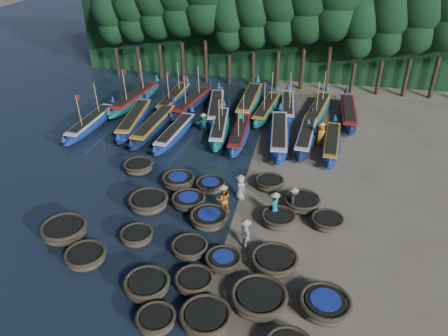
% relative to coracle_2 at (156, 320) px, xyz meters
% --- Properties ---
extents(ground, '(120.00, 120.00, 0.00)m').
position_rel_coracle_2_xyz_m(ground, '(1.64, 8.99, -0.37)').
color(ground, gray).
rests_on(ground, ground).
extents(foliage_wall, '(40.00, 3.00, 10.00)m').
position_rel_coracle_2_xyz_m(foliage_wall, '(1.64, 32.49, 4.63)').
color(foliage_wall, black).
rests_on(foliage_wall, ground).
extents(coracle_2, '(1.94, 1.94, 0.65)m').
position_rel_coracle_2_xyz_m(coracle_2, '(0.00, 0.00, 0.00)').
color(coracle_2, '#4B412F').
rests_on(coracle_2, ground).
extents(coracle_3, '(2.29, 2.29, 0.72)m').
position_rel_coracle_2_xyz_m(coracle_3, '(1.92, 0.48, 0.04)').
color(coracle_3, '#4B412F').
rests_on(coracle_3, ground).
extents(coracle_5, '(2.26, 2.26, 0.70)m').
position_rel_coracle_2_xyz_m(coracle_5, '(-4.49, 2.82, 0.03)').
color(coracle_5, '#4B412F').
rests_on(coracle_5, ground).
extents(coracle_6, '(2.52, 2.52, 0.74)m').
position_rel_coracle_2_xyz_m(coracle_6, '(-0.99, 1.66, 0.05)').
color(coracle_6, '#4B412F').
rests_on(coracle_6, ground).
extents(coracle_7, '(1.85, 1.85, 0.70)m').
position_rel_coracle_2_xyz_m(coracle_7, '(0.95, 2.31, 0.03)').
color(coracle_7, '#4B412F').
rests_on(coracle_7, ground).
extents(coracle_8, '(2.74, 2.74, 0.81)m').
position_rel_coracle_2_xyz_m(coracle_8, '(3.87, 1.87, 0.09)').
color(coracle_8, '#4B412F').
rests_on(coracle_8, ground).
extents(coracle_9, '(2.51, 2.51, 0.80)m').
position_rel_coracle_2_xyz_m(coracle_9, '(6.57, 2.10, 0.09)').
color(coracle_9, '#4B412F').
rests_on(coracle_9, ground).
extents(coracle_10, '(2.65, 2.65, 0.85)m').
position_rel_coracle_2_xyz_m(coracle_10, '(-6.42, 4.31, 0.11)').
color(coracle_10, '#4B412F').
rests_on(coracle_10, ground).
extents(coracle_11, '(1.87, 1.87, 0.65)m').
position_rel_coracle_2_xyz_m(coracle_11, '(-2.72, 4.78, 0.00)').
color(coracle_11, '#4B412F').
rests_on(coracle_11, ground).
extents(coracle_12, '(1.81, 1.81, 0.64)m').
position_rel_coracle_2_xyz_m(coracle_12, '(0.12, 4.47, -0.01)').
color(coracle_12, '#4B412F').
rests_on(coracle_12, ground).
extents(coracle_13, '(1.96, 1.96, 0.65)m').
position_rel_coracle_2_xyz_m(coracle_13, '(1.91, 3.93, 0.00)').
color(coracle_13, '#4B412F').
rests_on(coracle_13, ground).
extents(coracle_14, '(2.58, 2.58, 0.77)m').
position_rel_coracle_2_xyz_m(coracle_14, '(4.26, 4.28, 0.07)').
color(coracle_14, '#4B412F').
rests_on(coracle_14, ground).
extents(coracle_15, '(2.43, 2.43, 0.84)m').
position_rel_coracle_2_xyz_m(coracle_15, '(-3.13, 7.55, 0.11)').
color(coracle_15, '#4B412F').
rests_on(coracle_15, ground).
extents(coracle_16, '(1.95, 1.95, 0.69)m').
position_rel_coracle_2_xyz_m(coracle_16, '(-1.03, 8.29, 0.02)').
color(coracle_16, '#4B412F').
rests_on(coracle_16, ground).
extents(coracle_17, '(2.24, 2.24, 0.77)m').
position_rel_coracle_2_xyz_m(coracle_17, '(0.51, 6.86, 0.07)').
color(coracle_17, '#4B412F').
rests_on(coracle_17, ground).
extents(coracle_18, '(2.10, 2.10, 0.71)m').
position_rel_coracle_2_xyz_m(coracle_18, '(4.11, 7.64, 0.03)').
color(coracle_18, '#4B412F').
rests_on(coracle_18, ground).
extents(coracle_19, '(1.97, 1.97, 0.64)m').
position_rel_coracle_2_xyz_m(coracle_19, '(6.64, 7.99, -0.00)').
color(coracle_19, '#4B412F').
rests_on(coracle_19, ground).
extents(coracle_20, '(2.16, 2.16, 0.71)m').
position_rel_coracle_2_xyz_m(coracle_20, '(-5.19, 11.27, 0.03)').
color(coracle_20, '#4B412F').
rests_on(coracle_20, ground).
extents(coracle_21, '(2.36, 2.36, 0.77)m').
position_rel_coracle_2_xyz_m(coracle_21, '(-2.19, 10.14, 0.07)').
color(coracle_21, '#4B412F').
rests_on(coracle_21, ground).
extents(coracle_22, '(2.14, 2.14, 0.64)m').
position_rel_coracle_2_xyz_m(coracle_22, '(-0.20, 10.15, -0.00)').
color(coracle_22, '#4B412F').
rests_on(coracle_22, ground).
extents(coracle_23, '(1.92, 1.92, 0.67)m').
position_rel_coracle_2_xyz_m(coracle_23, '(3.21, 11.13, 0.01)').
color(coracle_23, '#4B412F').
rests_on(coracle_23, ground).
extents(coracle_24, '(2.10, 2.10, 0.71)m').
position_rel_coracle_2_xyz_m(coracle_24, '(5.22, 9.43, 0.03)').
color(coracle_24, '#4B412F').
rests_on(coracle_24, ground).
extents(long_boat_0, '(1.65, 7.85, 3.34)m').
position_rel_coracle_2_xyz_m(long_boat_0, '(-11.11, 16.57, 0.16)').
color(long_boat_0, navy).
rests_on(long_boat_0, ground).
extents(long_boat_1, '(2.37, 8.43, 1.49)m').
position_rel_coracle_2_xyz_m(long_boat_1, '(-8.08, 17.82, 0.19)').
color(long_boat_1, navy).
rests_on(long_boat_1, ground).
extents(long_boat_2, '(1.89, 8.42, 1.48)m').
position_rel_coracle_2_xyz_m(long_boat_2, '(-6.21, 17.12, 0.19)').
color(long_boat_2, '#0F2237').
rests_on(long_boat_2, ground).
extents(long_boat_3, '(1.94, 7.44, 1.31)m').
position_rel_coracle_2_xyz_m(long_boat_3, '(-4.34, 16.38, 0.13)').
color(long_boat_3, navy).
rests_on(long_boat_3, ground).
extents(long_boat_4, '(2.32, 7.73, 3.31)m').
position_rel_coracle_2_xyz_m(long_boat_4, '(-1.34, 17.85, 0.15)').
color(long_boat_4, '#105C5E').
rests_on(long_boat_4, ground).
extents(long_boat_5, '(1.49, 7.33, 3.12)m').
position_rel_coracle_2_xyz_m(long_boat_5, '(0.32, 17.16, 0.12)').
color(long_boat_5, navy).
rests_on(long_boat_5, ground).
extents(long_boat_6, '(2.23, 8.62, 1.52)m').
position_rel_coracle_2_xyz_m(long_boat_6, '(3.15, 17.38, 0.21)').
color(long_boat_6, navy).
rests_on(long_boat_6, ground).
extents(long_boat_7, '(1.87, 7.71, 1.36)m').
position_rel_coracle_2_xyz_m(long_boat_7, '(5.07, 17.68, 0.14)').
color(long_boat_7, '#0F2237').
rests_on(long_boat_7, ground).
extents(long_boat_8, '(1.66, 7.33, 1.29)m').
position_rel_coracle_2_xyz_m(long_boat_8, '(6.87, 17.02, 0.12)').
color(long_boat_8, navy).
rests_on(long_boat_8, ground).
extents(long_boat_9, '(2.58, 8.65, 3.70)m').
position_rel_coracle_2_xyz_m(long_boat_9, '(-9.63, 21.84, 0.21)').
color(long_boat_9, '#105C5E').
rests_on(long_boat_9, ground).
extents(long_boat_10, '(1.61, 8.00, 3.40)m').
position_rel_coracle_2_xyz_m(long_boat_10, '(-6.46, 22.75, 0.17)').
color(long_boat_10, navy).
rests_on(long_boat_10, ground).
extents(long_boat_11, '(2.69, 7.86, 3.38)m').
position_rel_coracle_2_xyz_m(long_boat_11, '(-4.66, 22.17, 0.16)').
color(long_boat_11, '#0F2237').
rests_on(long_boat_11, ground).
extents(long_boat_12, '(2.77, 8.13, 1.45)m').
position_rel_coracle_2_xyz_m(long_boat_12, '(-2.43, 21.46, 0.18)').
color(long_boat_12, navy).
rests_on(long_boat_12, ground).
extents(long_boat_13, '(1.68, 8.96, 1.58)m').
position_rel_coracle_2_xyz_m(long_boat_13, '(0.05, 23.31, 0.23)').
color(long_boat_13, '#105C5E').
rests_on(long_boat_13, ground).
extents(long_boat_14, '(2.21, 7.70, 3.29)m').
position_rel_coracle_2_xyz_m(long_boat_14, '(1.67, 22.14, 0.15)').
color(long_boat_14, '#105C5E').
rests_on(long_boat_14, ground).
extents(long_boat_15, '(1.89, 7.37, 3.14)m').
position_rel_coracle_2_xyz_m(long_boat_15, '(3.32, 23.02, 0.13)').
color(long_boat_15, navy).
rests_on(long_boat_15, ground).
extents(long_boat_16, '(2.75, 8.01, 3.45)m').
position_rel_coracle_2_xyz_m(long_boat_16, '(5.79, 22.81, 0.17)').
color(long_boat_16, '#105C5E').
rests_on(long_boat_16, ground).
extents(long_boat_17, '(1.53, 8.20, 1.44)m').
position_rel_coracle_2_xyz_m(long_boat_17, '(8.14, 22.60, 0.18)').
color(long_boat_17, '#0F2237').
rests_on(long_boat_17, ground).
extents(fisherman_0, '(0.87, 0.85, 1.71)m').
position_rel_coracle_2_xyz_m(fisherman_0, '(1.69, 9.67, 0.46)').
color(fisherman_0, silver).
rests_on(fisherman_0, ground).
extents(fisherman_1, '(0.66, 0.74, 1.91)m').
position_rel_coracle_2_xyz_m(fisherman_1, '(3.84, 7.99, 0.58)').
color(fisherman_1, '#19686A').
rests_on(fisherman_1, ground).
extents(fisherman_2, '(0.97, 0.85, 1.87)m').
position_rel_coracle_2_xyz_m(fisherman_2, '(1.00, 8.19, 0.51)').
color(fisherman_2, '#C16719').
rests_on(fisherman_2, ground).
extents(fisherman_3, '(0.77, 1.07, 1.70)m').
position_rel_coracle_2_xyz_m(fisherman_3, '(4.76, 9.00, 0.42)').
color(fisherman_3, black).
rests_on(fisherman_3, ground).
extents(fisherman_4, '(0.87, 1.04, 1.86)m').
position_rel_coracle_2_xyz_m(fisherman_4, '(2.70, 5.44, 0.52)').
color(fisherman_4, silver).
rests_on(fisherman_4, ground).
extents(fisherman_5, '(1.44, 0.98, 1.69)m').
position_rel_coracle_2_xyz_m(fisherman_5, '(-2.57, 17.82, 0.41)').
color(fisherman_5, '#19686A').
rests_on(fisherman_5, ground).
extents(fisherman_6, '(0.87, 0.98, 1.89)m').
position_rel_coracle_2_xyz_m(fisherman_6, '(6.07, 17.55, 0.53)').
color(fisherman_6, '#C16719').
rests_on(fisherman_6, ground).
extents(tree_0, '(3.68, 3.68, 8.68)m').
position_rel_coracle_2_xyz_m(tree_0, '(-14.36, 28.99, 5.60)').
color(tree_0, black).
rests_on(tree_0, ground).
extents(tree_1, '(4.09, 4.09, 9.65)m').
position_rel_coracle_2_xyz_m(tree_1, '(-12.06, 28.99, 6.27)').
color(tree_1, black).
rests_on(tree_1, ground).
extents(tree_2, '(4.51, 4.51, 10.63)m').
position_rel_coracle_2_xyz_m(tree_2, '(-9.76, 28.99, 6.95)').
color(tree_2, black).
rests_on(tree_2, ground).
extents(tree_5, '(3.68, 3.68, 8.68)m').
position_rel_coracle_2_xyz_m(tree_5, '(-2.86, 28.99, 5.60)').
color(tree_5, black).
rests_on(tree_5, ground).
extents(tree_6, '(4.09, 4.09, 9.65)m').
position_rel_coracle_2_xyz_m(tree_6, '(-0.56, 28.99, 6.27)').
color(tree_6, black).
rests_on(tree_6, ground).
extents(tree_7, '(4.51, 4.51, 10.63)m').
position_rel_coracle_2_xyz_m(tree_7, '(1.74, 28.99, 6.95)').
color(tree_7, black).
rests_on(tree_7, ground).
extents(tree_10, '(3.68, 3.68, 8.68)m').
position_rel_coracle_2_xyz_m(tree_10, '(8.64, 28.99, 5.60)').
color(tree_10, black).
rests_on(tree_10, ground).
extents(tree_11, '(4.09, 4.09, 9.65)m').
position_rel_coracle_2_xyz_m(tree_11, '(10.94, 28.99, 6.27)').
color(tree_11, black).
rests_on(tree_11, ground).
extents(tree_12, '(4.51, 4.51, 10.63)m').
position_rel_coracle_2_xyz_m(tree_12, '(13.24, 28.99, 6.95)').
color(tree_12, black).
rests_on(tree_12, ground).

